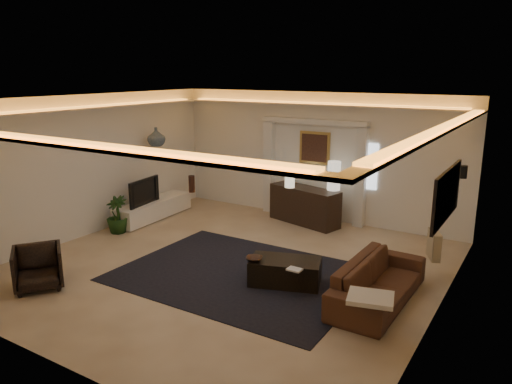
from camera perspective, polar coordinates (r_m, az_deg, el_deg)
The scene contains 33 objects.
floor at distance 8.76m, azimuth -3.21°, elevation -8.61°, with size 7.00×7.00×0.00m, color beige.
ceiling at distance 8.10m, azimuth -3.49°, elevation 10.69°, with size 7.00×7.00×0.00m, color white.
wall_back at distance 11.30m, azimuth 6.88°, elevation 4.15°, with size 7.00×7.00×0.00m, color white.
wall_front at distance 5.92m, azimuth -23.22°, elevation -6.07°, with size 7.00×7.00×0.00m, color white.
wall_left at distance 10.67m, azimuth -18.97°, elevation 2.90°, with size 7.00×7.00×0.00m, color white.
wall_right at distance 6.99m, azimuth 20.95°, elevation -2.86°, with size 7.00×7.00×0.00m, color white.
cove_soffit at distance 8.12m, azimuth -3.46°, elevation 8.71°, with size 7.00×7.00×0.04m, color silver.
daylight_slit at distance 10.82m, azimuth 13.32°, elevation 2.89°, with size 0.25×0.03×1.00m, color white.
area_rug at distance 8.40m, azimuth -1.72°, elevation -9.57°, with size 4.00×3.00×0.01m, color black.
pilaster_left at distance 11.80m, azimuth 1.55°, elevation 2.93°, with size 0.22×0.20×2.20m, color silver.
pilaster_right at distance 10.85m, azimuth 12.11°, elevation 1.64°, with size 0.22×0.20×2.20m, color silver.
alcove_header at distance 11.10m, azimuth 6.78°, elevation 8.14°, with size 2.52×0.20×0.12m, color silver.
painting_frame at distance 11.24m, azimuth 6.84°, elevation 5.13°, with size 0.74×0.04×0.74m, color tan.
painting_canvas at distance 11.22m, azimuth 6.79°, elevation 5.11°, with size 0.62×0.02×0.62m, color #4C2D1E.
art_panel_frame at distance 7.22m, azimuth 21.35°, elevation -0.32°, with size 0.04×1.64×0.74m, color black.
art_panel_gold at distance 7.22m, azimuth 21.16°, elevation -0.30°, with size 0.02×1.50×0.62m, color tan.
wall_sconce at distance 9.07m, azimuth 23.03°, elevation 2.17°, with size 0.12×0.12×0.22m, color black.
wall_niche at distance 11.52m, azimuth -13.51°, elevation 5.06°, with size 0.10×0.55×0.04m, color silver.
console at distance 11.06m, azimuth 5.67°, elevation -1.62°, with size 1.68×0.52×0.84m, color black.
lamp_left at distance 10.91m, azimuth 3.96°, elevation 1.94°, with size 0.22×0.22×0.49m, color #F2E7BD.
lamp_right at distance 10.78m, azimuth 9.06°, elevation 1.64°, with size 0.28×0.28×0.63m, color beige.
media_ledge at distance 11.67m, azimuth -11.84°, elevation -1.91°, with size 0.54×2.18×0.41m, color white.
tv at distance 11.28m, azimuth -13.31°, elevation 0.18°, with size 0.13×1.02×0.59m, color black.
figurine at distance 12.18m, azimuth -7.50°, elevation 0.96°, with size 0.15×0.15×0.42m, color #3B2118.
ginger_jar at distance 11.49m, azimuth -11.55°, elevation 6.32°, with size 0.41×0.41×0.43m, color #445973.
plant at distance 10.76m, azimuth -15.87°, elevation -2.57°, with size 0.44×0.44×0.79m, color #173310.
sofa at distance 7.61m, azimuth 14.06°, elevation -10.09°, with size 0.84×2.16×0.63m, color brown.
throw_blanket at distance 6.53m, azimuth 13.20°, elevation -11.93°, with size 0.57×0.47×0.06m, color silver.
throw_pillow at distance 8.67m, azimuth 20.02°, elevation -5.82°, with size 0.14×0.46×0.46m, color tan.
coffee_table at distance 8.01m, azimuth 3.43°, elevation -9.26°, with size 1.12×0.61×0.42m, color black.
bowl at distance 7.86m, azimuth -0.22°, elevation -7.83°, with size 0.27×0.27×0.07m, color #321F14.
magazine at distance 7.54m, azimuth 4.51°, elevation -9.00°, with size 0.22×0.16×0.03m, color silver.
armchair at distance 8.54m, azimuth -24.05°, elevation -8.06°, with size 0.72×0.74×0.67m, color black.
Camera 1 is at (4.65, -6.62, 3.37)m, focal length 34.34 mm.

